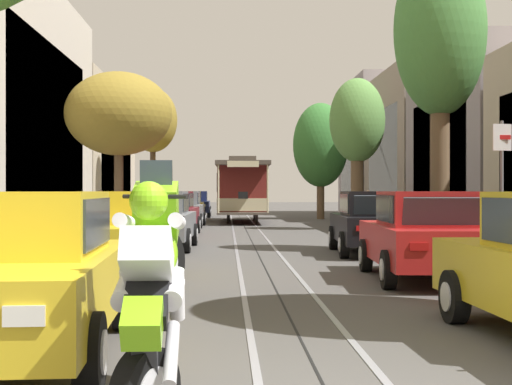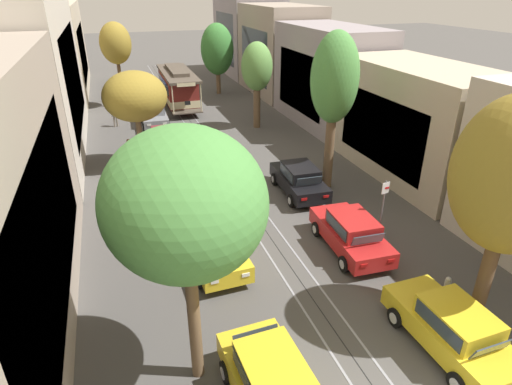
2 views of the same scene
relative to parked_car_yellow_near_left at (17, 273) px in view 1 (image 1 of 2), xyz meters
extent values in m
plane|color=#4C4947|center=(2.80, 19.34, -0.80)|extent=(160.00, 160.00, 0.00)
cube|color=gray|center=(2.27, 22.70, -0.79)|extent=(0.08, 61.58, 0.01)
cube|color=gray|center=(3.33, 22.70, -0.79)|extent=(0.08, 61.58, 0.01)
cube|color=black|center=(2.80, 22.70, -0.80)|extent=(0.03, 61.58, 0.01)
cube|color=#2D3842|center=(-4.96, 22.70, 3.67)|extent=(0.04, 12.50, 5.95)
cube|color=#BCAD93|center=(-7.38, 40.56, 3.34)|extent=(4.87, 17.56, 8.28)
cube|color=#2D3842|center=(-4.96, 40.56, 2.93)|extent=(0.04, 12.50, 4.97)
cube|color=gray|center=(12.97, 22.70, 2.78)|extent=(4.88, 10.42, 7.15)
cube|color=#2D3842|center=(10.55, 22.70, 2.42)|extent=(0.04, 7.50, 4.29)
cube|color=gray|center=(13.15, 33.41, 3.26)|extent=(5.24, 10.42, 8.12)
cube|color=#2D3842|center=(10.55, 33.41, 2.85)|extent=(0.04, 7.50, 4.87)
cube|color=gray|center=(13.44, 44.13, 3.80)|extent=(5.83, 10.42, 9.20)
cube|color=#2D3842|center=(10.55, 44.13, 3.34)|extent=(0.04, 7.50, 5.52)
cube|color=gold|center=(0.00, -0.04, -0.15)|extent=(1.98, 4.37, 0.66)
cube|color=gold|center=(0.00, 0.11, 0.48)|extent=(1.56, 2.13, 0.60)
cube|color=#2D3842|center=(-0.06, 1.29, 0.46)|extent=(1.30, 0.25, 0.45)
cube|color=#2D3842|center=(0.74, 0.14, 0.48)|extent=(0.11, 1.81, 0.47)
cube|color=white|center=(0.65, -2.17, -0.05)|extent=(0.28, 0.05, 0.14)
cube|color=#B21414|center=(0.47, 2.14, -0.05)|extent=(0.28, 0.05, 0.12)
cube|color=#B21414|center=(-0.65, 2.09, -0.05)|extent=(0.28, 0.05, 0.12)
cylinder|color=black|center=(0.94, -1.33, -0.48)|extent=(0.23, 0.65, 0.64)
cylinder|color=silver|center=(1.05, -1.33, -0.48)|extent=(0.04, 0.35, 0.35)
cylinder|color=black|center=(0.82, 1.33, -0.48)|extent=(0.23, 0.65, 0.64)
cylinder|color=silver|center=(0.93, 1.33, -0.48)|extent=(0.04, 0.35, 0.35)
cube|color=gold|center=(0.09, 6.83, -0.15)|extent=(1.93, 4.35, 0.66)
cube|color=gold|center=(0.08, 6.98, 0.48)|extent=(1.54, 2.11, 0.60)
cube|color=#2D3842|center=(0.11, 6.15, 0.46)|extent=(1.34, 0.26, 0.47)
cube|color=#2D3842|center=(0.05, 8.17, 0.46)|extent=(1.30, 0.24, 0.45)
cube|color=#2D3842|center=(0.83, 7.01, 0.48)|extent=(0.08, 1.81, 0.47)
cube|color=#2D3842|center=(-0.66, 6.96, 0.48)|extent=(0.08, 1.81, 0.47)
cube|color=white|center=(0.71, 4.69, -0.05)|extent=(0.28, 0.05, 0.14)
cube|color=#B21414|center=(0.58, 9.01, -0.05)|extent=(0.28, 0.05, 0.12)
cube|color=white|center=(-0.41, 4.66, -0.05)|extent=(0.28, 0.05, 0.14)
cube|color=#B21414|center=(-0.53, 8.98, -0.05)|extent=(0.28, 0.05, 0.12)
cylinder|color=black|center=(1.01, 5.53, -0.48)|extent=(0.22, 0.65, 0.64)
cylinder|color=silver|center=(1.12, 5.53, -0.48)|extent=(0.03, 0.35, 0.35)
cylinder|color=black|center=(-0.75, 5.48, -0.48)|extent=(0.22, 0.65, 0.64)
cylinder|color=silver|center=(-0.86, 5.47, -0.48)|extent=(0.03, 0.35, 0.35)
cylinder|color=black|center=(0.93, 8.19, -0.48)|extent=(0.22, 0.65, 0.64)
cylinder|color=silver|center=(1.04, 8.20, -0.48)|extent=(0.03, 0.35, 0.35)
cylinder|color=black|center=(-0.83, 8.14, -0.48)|extent=(0.22, 0.65, 0.64)
cylinder|color=silver|center=(-0.94, 8.14, -0.48)|extent=(0.03, 0.35, 0.35)
cube|color=slate|center=(0.13, 13.18, -0.15)|extent=(1.91, 4.34, 0.66)
cube|color=slate|center=(0.13, 13.33, 0.48)|extent=(1.53, 2.10, 0.60)
cube|color=#2D3842|center=(0.11, 12.50, 0.46)|extent=(1.34, 0.26, 0.47)
cube|color=#2D3842|center=(0.16, 14.52, 0.46)|extent=(1.30, 0.23, 0.45)
cube|color=#2D3842|center=(0.88, 13.31, 0.48)|extent=(0.08, 1.81, 0.47)
cube|color=#2D3842|center=(-0.62, 13.35, 0.48)|extent=(0.08, 1.81, 0.47)
cube|color=white|center=(0.63, 11.01, -0.05)|extent=(0.28, 0.05, 0.14)
cube|color=#B21414|center=(0.74, 15.33, -0.05)|extent=(0.28, 0.05, 0.12)
cube|color=white|center=(-0.49, 11.04, -0.05)|extent=(0.28, 0.05, 0.14)
cube|color=#B21414|center=(-0.37, 15.36, -0.05)|extent=(0.28, 0.05, 0.12)
cylinder|color=black|center=(0.97, 11.83, -0.48)|extent=(0.22, 0.64, 0.64)
cylinder|color=silver|center=(1.08, 11.83, -0.48)|extent=(0.03, 0.35, 0.35)
cylinder|color=black|center=(-0.79, 11.87, -0.48)|extent=(0.22, 0.64, 0.64)
cylinder|color=silver|center=(-0.90, 11.88, -0.48)|extent=(0.03, 0.35, 0.35)
cylinder|color=black|center=(1.04, 14.49, -0.48)|extent=(0.22, 0.64, 0.64)
cylinder|color=silver|center=(1.15, 14.49, -0.48)|extent=(0.03, 0.35, 0.35)
cylinder|color=black|center=(-0.72, 14.54, -0.48)|extent=(0.22, 0.64, 0.64)
cylinder|color=silver|center=(-0.83, 14.54, -0.48)|extent=(0.03, 0.35, 0.35)
cube|color=maroon|center=(-0.03, 19.51, -0.15)|extent=(1.94, 4.36, 0.66)
cube|color=maroon|center=(-0.02, 19.66, 0.48)|extent=(1.54, 2.11, 0.60)
cube|color=#2D3842|center=(-0.05, 18.82, 0.46)|extent=(1.34, 0.27, 0.47)
cube|color=#2D3842|center=(0.02, 20.84, 0.46)|extent=(1.30, 0.24, 0.45)
cube|color=#2D3842|center=(0.73, 19.63, 0.48)|extent=(0.09, 1.81, 0.47)
cube|color=#2D3842|center=(-0.77, 19.68, 0.48)|extent=(0.09, 1.81, 0.47)
cube|color=white|center=(0.46, 17.33, -0.05)|extent=(0.28, 0.05, 0.14)
cube|color=#B21414|center=(0.60, 21.65, -0.05)|extent=(0.28, 0.05, 0.12)
cube|color=white|center=(-0.66, 17.37, -0.05)|extent=(0.28, 0.05, 0.14)
cube|color=#B21414|center=(-0.51, 21.69, -0.05)|extent=(0.28, 0.05, 0.12)
cylinder|color=black|center=(0.81, 18.15, -0.48)|extent=(0.22, 0.65, 0.64)
cylinder|color=silver|center=(0.92, 18.14, -0.48)|extent=(0.03, 0.35, 0.35)
cylinder|color=black|center=(-0.95, 18.21, -0.48)|extent=(0.22, 0.65, 0.64)
cylinder|color=silver|center=(-1.06, 18.21, -0.48)|extent=(0.03, 0.35, 0.35)
cylinder|color=black|center=(0.90, 20.81, -0.48)|extent=(0.22, 0.65, 0.64)
cylinder|color=silver|center=(1.01, 20.81, -0.48)|extent=(0.03, 0.35, 0.35)
cylinder|color=black|center=(-0.86, 20.87, -0.48)|extent=(0.22, 0.65, 0.64)
cylinder|color=silver|center=(-0.97, 20.87, -0.48)|extent=(0.03, 0.35, 0.35)
cube|color=slate|center=(0.01, 25.84, -0.15)|extent=(1.91, 4.34, 0.66)
cube|color=slate|center=(0.01, 25.99, 0.48)|extent=(1.53, 2.10, 0.60)
cube|color=#2D3842|center=(-0.01, 25.15, 0.46)|extent=(1.34, 0.26, 0.47)
cube|color=#2D3842|center=(0.04, 27.17, 0.46)|extent=(1.30, 0.23, 0.45)
cube|color=#2D3842|center=(0.76, 25.97, 0.48)|extent=(0.08, 1.81, 0.47)
cube|color=#2D3842|center=(-0.73, 26.01, 0.48)|extent=(0.08, 1.81, 0.47)
cube|color=white|center=(0.51, 23.66, -0.05)|extent=(0.28, 0.05, 0.14)
cube|color=#B21414|center=(0.62, 27.98, -0.05)|extent=(0.28, 0.05, 0.12)
cube|color=white|center=(-0.60, 23.69, -0.05)|extent=(0.28, 0.05, 0.14)
cube|color=#B21414|center=(-0.49, 28.01, -0.05)|extent=(0.28, 0.05, 0.12)
cylinder|color=black|center=(0.86, 24.48, -0.48)|extent=(0.22, 0.64, 0.64)
cylinder|color=silver|center=(0.97, 24.48, -0.48)|extent=(0.03, 0.35, 0.35)
cylinder|color=black|center=(-0.90, 24.53, -0.48)|extent=(0.22, 0.64, 0.64)
cylinder|color=silver|center=(-1.01, 24.53, -0.48)|extent=(0.03, 0.35, 0.35)
cylinder|color=black|center=(0.92, 27.15, -0.48)|extent=(0.22, 0.64, 0.64)
cylinder|color=silver|center=(1.03, 27.14, -0.48)|extent=(0.03, 0.35, 0.35)
cylinder|color=black|center=(-0.83, 27.19, -0.48)|extent=(0.22, 0.64, 0.64)
cylinder|color=silver|center=(-0.94, 27.19, -0.48)|extent=(0.03, 0.35, 0.35)
cube|color=gold|center=(-0.11, 32.09, -0.15)|extent=(1.92, 4.35, 0.66)
cube|color=gold|center=(-0.12, 32.24, 0.48)|extent=(1.53, 2.10, 0.60)
cube|color=#2D3842|center=(-0.09, 31.40, 0.46)|extent=(1.34, 0.26, 0.47)
cube|color=#2D3842|center=(-0.15, 33.42, 0.46)|extent=(1.30, 0.23, 0.45)
cube|color=#2D3842|center=(0.63, 32.26, 0.48)|extent=(0.08, 1.81, 0.47)
cube|color=#2D3842|center=(-0.86, 32.22, 0.48)|extent=(0.08, 1.81, 0.47)
cube|color=white|center=(0.50, 29.95, -0.05)|extent=(0.28, 0.05, 0.14)
cube|color=#B21414|center=(0.39, 34.26, -0.05)|extent=(0.28, 0.05, 0.12)
cube|color=white|center=(-0.61, 29.92, -0.05)|extent=(0.28, 0.05, 0.14)
cube|color=#B21414|center=(-0.73, 34.23, -0.05)|extent=(0.28, 0.05, 0.12)
cylinder|color=black|center=(0.80, 30.78, -0.48)|extent=(0.22, 0.65, 0.64)
cylinder|color=silver|center=(0.91, 30.78, -0.48)|extent=(0.03, 0.35, 0.35)
cylinder|color=black|center=(-0.96, 30.73, -0.48)|extent=(0.22, 0.65, 0.64)
cylinder|color=silver|center=(-1.07, 30.73, -0.48)|extent=(0.03, 0.35, 0.35)
cylinder|color=black|center=(0.73, 33.45, -0.48)|extent=(0.22, 0.65, 0.64)
cylinder|color=silver|center=(0.84, 33.45, -0.48)|extent=(0.03, 0.35, 0.35)
cylinder|color=black|center=(-1.03, 33.40, -0.48)|extent=(0.22, 0.65, 0.64)
cylinder|color=silver|center=(-1.14, 33.40, -0.48)|extent=(0.03, 0.35, 0.35)
cube|color=#19234C|center=(0.05, 38.19, -0.15)|extent=(1.83, 4.31, 0.66)
cube|color=#19234C|center=(0.05, 38.34, 0.48)|extent=(1.49, 2.07, 0.60)
cube|color=#2D3842|center=(0.06, 37.50, 0.46)|extent=(1.33, 0.23, 0.47)
cube|color=#2D3842|center=(0.04, 39.53, 0.46)|extent=(1.30, 0.21, 0.45)
cube|color=#2D3842|center=(0.80, 38.35, 0.48)|extent=(0.04, 1.81, 0.47)
cube|color=#2D3842|center=(-0.70, 38.34, 0.48)|extent=(0.04, 1.81, 0.47)
cube|color=white|center=(0.63, 36.04, -0.05)|extent=(0.28, 0.04, 0.14)
cube|color=#B21414|center=(0.59, 40.36, -0.05)|extent=(0.28, 0.04, 0.12)
cube|color=white|center=(-0.49, 36.03, -0.05)|extent=(0.28, 0.04, 0.14)
cube|color=#B21414|center=(-0.52, 40.35, -0.05)|extent=(0.28, 0.04, 0.12)
cylinder|color=black|center=(0.94, 36.87, -0.48)|extent=(0.20, 0.64, 0.64)
cylinder|color=silver|center=(1.05, 36.87, -0.48)|extent=(0.02, 0.35, 0.35)
cylinder|color=black|center=(-0.82, 36.85, -0.48)|extent=(0.20, 0.64, 0.64)
cylinder|color=silver|center=(-0.93, 36.85, -0.48)|extent=(0.02, 0.35, 0.35)
cylinder|color=black|center=(0.92, 39.53, -0.48)|extent=(0.20, 0.64, 0.64)
cylinder|color=silver|center=(1.03, 39.53, -0.48)|extent=(0.02, 0.35, 0.35)
cylinder|color=black|center=(-0.84, 39.52, -0.48)|extent=(0.20, 0.64, 0.64)
cylinder|color=silver|center=(-0.95, 39.52, -0.48)|extent=(0.02, 0.35, 0.35)
cube|color=white|center=(5.04, 2.43, -0.05)|extent=(0.28, 0.05, 0.14)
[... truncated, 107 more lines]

